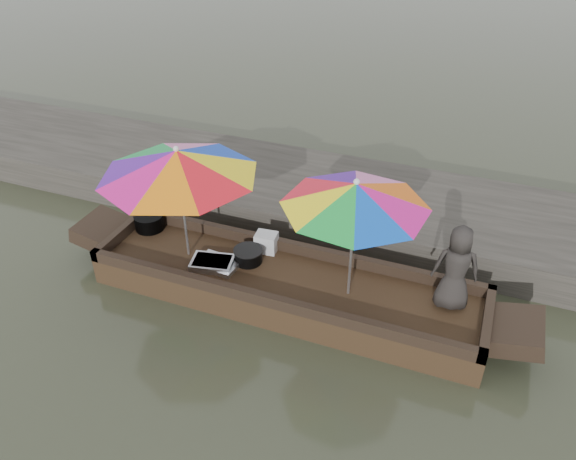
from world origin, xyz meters
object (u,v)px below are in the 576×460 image
(charcoal_grill, at_px, (248,256))
(umbrella_stern, at_px, (352,240))
(tray_scallop, at_px, (218,264))
(supply_bag, at_px, (266,242))
(boat_hull, at_px, (285,288))
(cooking_pot, at_px, (149,222))
(tray_crayfish, at_px, (212,263))
(umbrella_bow, at_px, (183,204))
(vendor, at_px, (456,268))

(charcoal_grill, bearing_deg, umbrella_stern, -5.83)
(tray_scallop, height_order, supply_bag, supply_bag)
(boat_hull, height_order, cooking_pot, cooking_pot)
(supply_bag, height_order, umbrella_stern, umbrella_stern)
(tray_crayfish, distance_m, tray_scallop, 0.07)
(cooking_pot, distance_m, charcoal_grill, 1.63)
(tray_crayfish, bearing_deg, umbrella_bow, 164.24)
(boat_hull, xyz_separation_m, cooking_pot, (-2.18, 0.34, 0.28))
(tray_crayfish, relative_size, supply_bag, 1.89)
(tray_scallop, relative_size, umbrella_bow, 0.27)
(tray_scallop, bearing_deg, charcoal_grill, 35.04)
(supply_bag, distance_m, vendor, 2.46)
(umbrella_stern, bearing_deg, umbrella_bow, 180.00)
(cooking_pot, bearing_deg, umbrella_bow, -22.79)
(umbrella_stern, bearing_deg, cooking_pot, 173.48)
(tray_scallop, bearing_deg, umbrella_stern, 2.87)
(boat_hull, relative_size, umbrella_bow, 2.50)
(charcoal_grill, distance_m, umbrella_bow, 1.07)
(charcoal_grill, xyz_separation_m, umbrella_stern, (1.38, -0.14, 0.69))
(tray_scallop, bearing_deg, boat_hull, 5.48)
(cooking_pot, bearing_deg, supply_bag, 3.52)
(charcoal_grill, relative_size, umbrella_stern, 0.22)
(charcoal_grill, relative_size, vendor, 0.33)
(umbrella_stern, bearing_deg, charcoal_grill, 174.17)
(umbrella_stern, bearing_deg, vendor, 11.41)
(boat_hull, xyz_separation_m, tray_scallop, (-0.89, -0.09, 0.21))
(vendor, bearing_deg, tray_scallop, -3.43)
(tray_scallop, height_order, charcoal_grill, charcoal_grill)
(tray_scallop, xyz_separation_m, umbrella_bow, (-0.48, 0.09, 0.74))
(vendor, distance_m, umbrella_bow, 3.35)
(charcoal_grill, distance_m, vendor, 2.58)
(cooking_pot, distance_m, tray_scallop, 1.37)
(vendor, bearing_deg, tray_crayfish, -2.95)
(umbrella_stern, bearing_deg, boat_hull, 180.00)
(tray_crayfish, xyz_separation_m, supply_bag, (0.51, 0.57, 0.09))
(cooking_pot, height_order, tray_crayfish, cooking_pot)
(boat_hull, bearing_deg, supply_bag, 134.61)
(tray_crayfish, height_order, tray_scallop, tray_crayfish)
(cooking_pot, bearing_deg, vendor, -1.52)
(charcoal_grill, bearing_deg, tray_crayfish, -146.32)
(cooking_pot, height_order, umbrella_bow, umbrella_bow)
(umbrella_bow, bearing_deg, boat_hull, 0.00)
(tray_scallop, bearing_deg, tray_crayfish, -153.77)
(boat_hull, relative_size, vendor, 4.58)
(supply_bag, height_order, vendor, vendor)
(tray_scallop, relative_size, vendor, 0.49)
(cooking_pot, distance_m, umbrella_stern, 3.09)
(tray_crayfish, xyz_separation_m, umbrella_bow, (-0.42, 0.12, 0.73))
(tray_crayfish, bearing_deg, tray_scallop, 26.23)
(charcoal_grill, bearing_deg, supply_bag, 68.44)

